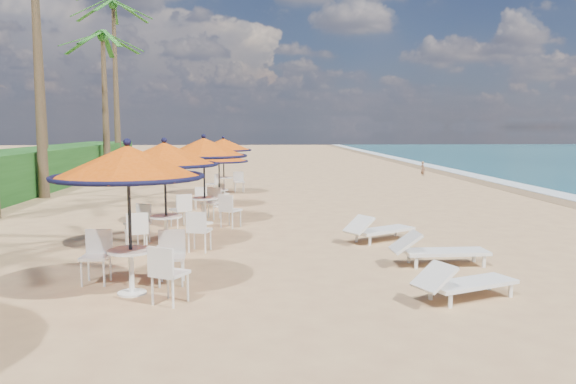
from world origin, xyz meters
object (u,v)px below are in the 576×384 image
station_1 (163,168)px  station_2 (204,158)px  station_4 (224,150)px  lounger_far (378,229)px  station_0 (131,181)px  lounger_mid (436,250)px  lounger_near (462,282)px  station_3 (218,161)px

station_1 → station_2: (0.64, 3.25, 0.03)m
station_2 → station_4: 7.30m
station_1 → lounger_far: station_1 is taller
station_0 → station_4: size_ratio=1.07×
lounger_mid → lounger_near: bearing=-98.8°
lounger_mid → lounger_far: size_ratio=1.03×
station_3 → lounger_far: size_ratio=1.10×
station_1 → station_2: size_ratio=0.98×
station_3 → station_4: station_4 is taller
station_0 → station_2: 6.92m
lounger_far → lounger_mid: bearing=-105.5°
station_3 → station_1: bearing=-96.7°
lounger_mid → lounger_far: lounger_mid is taller
station_4 → lounger_far: bearing=-66.9°
station_1 → lounger_near: (5.48, -4.34, -1.57)m
lounger_mid → station_3: bearing=118.7°
lounger_far → station_4: bearing=82.3°
station_1 → lounger_near: bearing=-38.4°
station_0 → station_3: (0.73, 10.32, -0.29)m
station_3 → station_4: size_ratio=0.87×
station_0 → lounger_mid: 6.15m
station_1 → station_0: bearing=-89.0°
station_3 → station_4: 3.88m
station_0 → lounger_near: (5.42, -0.69, -1.61)m
station_0 → station_3: bearing=86.0°
station_2 → station_3: station_2 is taller
station_1 → station_4: size_ratio=1.05×
lounger_far → lounger_near: bearing=-116.4°
station_3 → lounger_far: (4.32, -6.27, -1.31)m
station_1 → station_4: (0.77, 10.55, -0.02)m
station_1 → station_4: 10.57m
station_3 → lounger_mid: bearing=-60.2°
station_1 → station_3: 6.72m
station_0 → lounger_mid: (5.72, 1.60, -1.59)m
station_0 → station_1: size_ratio=1.02×
station_1 → station_3: bearing=83.3°
station_1 → lounger_mid: bearing=-19.5°
station_1 → station_2: station_2 is taller
lounger_mid → lounger_far: 2.54m
lounger_near → station_3: bearing=90.5°
station_2 → lounger_far: station_2 is taller
station_4 → station_3: bearing=-89.8°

